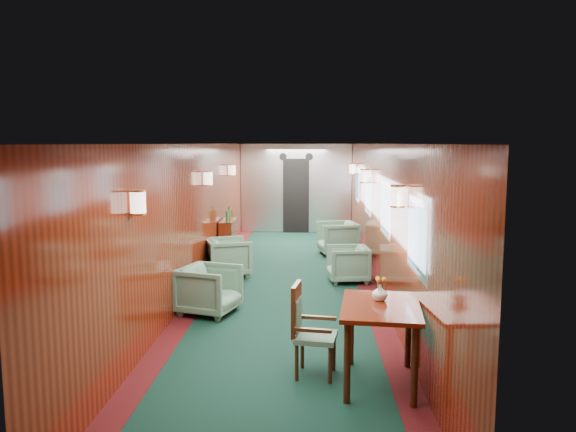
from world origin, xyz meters
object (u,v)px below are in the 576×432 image
at_px(armchair_left_near, 210,290).
at_px(armchair_right_near, 348,264).
at_px(side_chair, 307,326).
at_px(dining_table, 381,318).
at_px(armchair_right_far, 337,238).
at_px(credenza, 228,238).
at_px(armchair_left_far, 228,257).

xyz_separation_m(armchair_left_near, armchair_right_near, (2.08, 1.94, -0.03)).
bearing_deg(side_chair, dining_table, -6.11).
distance_m(armchair_left_near, armchair_right_far, 4.76).
relative_size(dining_table, armchair_right_near, 1.68).
distance_m(credenza, armchair_left_near, 3.92).
relative_size(armchair_left_near, armchair_left_far, 0.99).
height_order(side_chair, armchair_left_near, side_chair).
bearing_deg(armchair_right_near, side_chair, -15.45).
height_order(dining_table, armchair_left_far, dining_table).
xyz_separation_m(dining_table, armchair_right_far, (-0.11, 6.58, -0.32)).
bearing_deg(armchair_right_near, armchair_left_near, -52.83).
relative_size(credenza, armchair_right_far, 1.36).
bearing_deg(armchair_right_far, armchair_right_near, -10.47).
xyz_separation_m(dining_table, armchair_right_near, (-0.04, 4.21, -0.37)).
height_order(dining_table, armchair_left_near, dining_table).
distance_m(credenza, armchair_right_near, 3.10).
bearing_deg(credenza, side_chair, -74.15).
distance_m(dining_table, armchair_left_far, 5.07).
height_order(armchair_left_near, armchair_right_near, armchair_left_near).
bearing_deg(dining_table, armchair_right_far, 97.26).
relative_size(credenza, armchair_left_far, 1.41).
bearing_deg(credenza, armchair_left_near, -85.55).
relative_size(credenza, armchair_left_near, 1.43).
height_order(dining_table, credenza, credenza).
height_order(armchair_left_near, armchair_left_far, armchair_left_far).
height_order(credenza, armchair_left_far, credenza).
distance_m(side_chair, credenza, 6.23).
xyz_separation_m(side_chair, armchair_right_near, (0.69, 4.01, -0.21)).
bearing_deg(credenza, armchair_left_far, -81.69).
xyz_separation_m(dining_table, armchair_left_far, (-2.19, 4.56, -0.34)).
relative_size(side_chair, armchair_right_near, 1.40).
relative_size(dining_table, armchair_right_far, 1.46).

